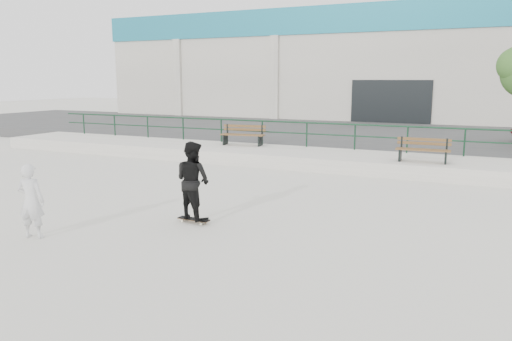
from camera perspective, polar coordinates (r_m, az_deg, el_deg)
The scene contains 10 objects.
ground at distance 10.78m, azimuth -8.46°, elevation -7.29°, with size 120.00×120.00×0.00m, color silver.
ledge at distance 19.16m, azimuth 7.31°, elevation 1.30°, with size 30.00×3.00×0.50m, color silver.
parking_strip at distance 27.32m, azimuth 12.78°, elevation 3.84°, with size 60.00×14.00×0.50m, color #3C3C3C.
railing at distance 20.27m, azimuth 8.50°, elevation 4.60°, with size 28.00×0.06×1.03m.
commercial_building at distance 40.96m, azimuth 17.33°, elevation 11.80°, with size 44.20×16.33×8.00m.
bench_left at distance 21.10m, azimuth -1.49°, elevation 4.07°, with size 1.92×0.79×0.86m.
bench_right at distance 17.71m, azimuth 18.55°, elevation 2.23°, with size 1.77×0.57×0.81m.
skateboard at distance 11.62m, azimuth -7.13°, elevation -5.57°, with size 0.79×0.24×0.09m.
standing_skater at distance 11.40m, azimuth -7.23°, elevation -1.14°, with size 0.87×0.68×1.79m, color black.
seated_skater at distance 11.28m, azimuth -24.31°, elevation -3.20°, with size 0.57×0.38×1.57m, color silver.
Camera 1 is at (5.72, -8.54, 3.26)m, focal length 35.00 mm.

